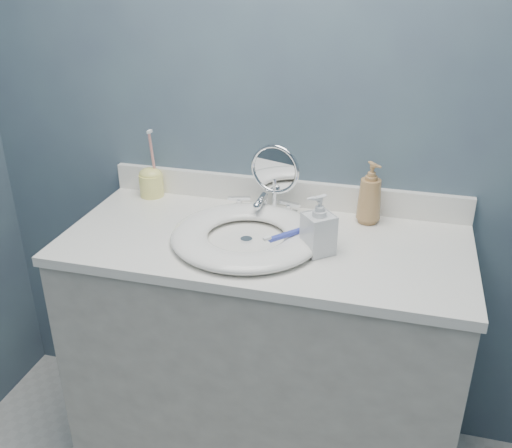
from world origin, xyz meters
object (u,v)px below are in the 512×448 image
(makeup_mirror, at_px, (275,178))
(soap_bottle_clear, at_px, (319,225))
(toothbrush_holder, at_px, (151,181))
(soap_bottle_amber, at_px, (370,193))

(makeup_mirror, xyz_separation_m, soap_bottle_clear, (0.18, -0.21, -0.04))
(makeup_mirror, bearing_deg, soap_bottle_clear, -40.23)
(makeup_mirror, relative_size, soap_bottle_clear, 1.37)
(makeup_mirror, xyz_separation_m, toothbrush_holder, (-0.46, 0.05, -0.08))
(makeup_mirror, height_order, soap_bottle_clear, makeup_mirror)
(makeup_mirror, distance_m, soap_bottle_clear, 0.28)
(makeup_mirror, xyz_separation_m, soap_bottle_amber, (0.30, 0.03, -0.03))
(soap_bottle_clear, bearing_deg, toothbrush_holder, -153.05)
(soap_bottle_amber, relative_size, soap_bottle_clear, 1.13)
(makeup_mirror, distance_m, toothbrush_holder, 0.47)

